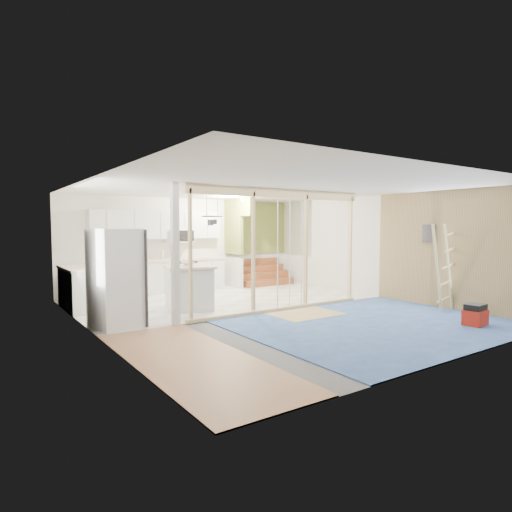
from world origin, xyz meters
TOP-DOWN VIEW (x-y plane):
  - room at (0.00, 0.00)m, footprint 7.01×8.01m
  - floor_overlays at (0.07, 0.06)m, footprint 7.00×8.00m
  - stud_frame at (-0.27, -0.00)m, footprint 4.66×0.14m
  - base_cabinets at (-1.61, 3.36)m, footprint 4.45×2.24m
  - upper_cabinets at (-0.84, 3.82)m, footprint 3.60×0.41m
  - green_partition at (2.04, 3.66)m, footprint 2.25×1.51m
  - pot_rack at (-0.31, 1.89)m, footprint 0.52×0.52m
  - sheathing_panel at (3.48, -2.00)m, footprint 0.02×4.00m
  - electrical_panel at (3.43, -1.40)m, footprint 0.04×0.30m
  - ceiling_light at (1.40, 3.00)m, footprint 0.32×0.32m
  - fridge at (-3.03, 0.45)m, footprint 0.91×0.88m
  - island at (-1.25, 1.21)m, footprint 1.19×1.19m
  - bowl at (-1.23, 1.31)m, footprint 0.35×0.35m
  - soap_bottle_a at (-0.86, 3.69)m, footprint 0.12×0.12m
  - soap_bottle_b at (0.03, 3.69)m, footprint 0.10×0.10m
  - toolbox at (2.39, -3.08)m, footprint 0.46×0.37m
  - ladder at (3.14, -1.98)m, footprint 0.99×0.05m

SIDE VIEW (x-z plane):
  - floor_overlays at x=0.07m, z-range 0.00..0.02m
  - toolbox at x=2.39m, z-range -0.01..0.40m
  - base_cabinets at x=-1.61m, z-range 0.00..0.93m
  - island at x=-1.25m, z-range 0.00..0.96m
  - fridge at x=-3.03m, z-range 0.00..1.77m
  - green_partition at x=2.04m, z-range -0.36..2.24m
  - ladder at x=3.14m, z-range 0.02..1.87m
  - bowl at x=-1.23m, z-range 0.97..1.04m
  - soap_bottle_b at x=0.03m, z-range 0.93..1.11m
  - soap_bottle_a at x=-0.86m, z-range 0.93..1.21m
  - sheathing_panel at x=3.48m, z-range 0.00..2.60m
  - room at x=0.00m, z-range 0.00..2.61m
  - stud_frame at x=-0.27m, z-range 0.31..2.91m
  - electrical_panel at x=3.43m, z-range 1.45..1.85m
  - upper_cabinets at x=-0.84m, z-range 1.39..2.25m
  - pot_rack at x=-0.31m, z-range 1.64..2.36m
  - ceiling_light at x=1.40m, z-range 2.50..2.58m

